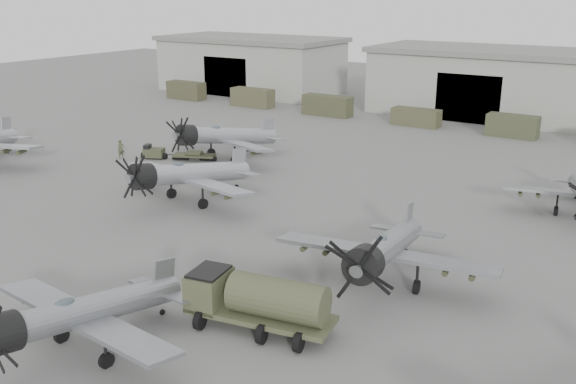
{
  "coord_description": "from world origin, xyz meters",
  "views": [
    {
      "loc": [
        23.99,
        -23.54,
        16.0
      ],
      "look_at": [
        1.03,
        12.26,
        2.5
      ],
      "focal_mm": 40.0,
      "sensor_mm": 36.0,
      "label": 1
    }
  ],
  "objects_px": {
    "ground_crew": "(121,149)",
    "aircraft_near_1": "(77,314)",
    "aircraft_mid_1": "(184,175)",
    "tug_trailer": "(169,154)",
    "aircraft_far_0": "(221,136)",
    "aircraft_mid_2": "(384,250)",
    "fuel_tanker": "(258,298)"
  },
  "relations": [
    {
      "from": "aircraft_mid_2",
      "to": "ground_crew",
      "type": "xyz_separation_m",
      "value": [
        -33.9,
        12.5,
        -1.36
      ]
    },
    {
      "from": "aircraft_mid_1",
      "to": "aircraft_mid_2",
      "type": "distance_m",
      "value": 19.9
    },
    {
      "from": "fuel_tanker",
      "to": "tug_trailer",
      "type": "distance_m",
      "value": 34.55
    },
    {
      "from": "aircraft_mid_1",
      "to": "tug_trailer",
      "type": "xyz_separation_m",
      "value": [
        -10.48,
        9.51,
        -1.81
      ]
    },
    {
      "from": "aircraft_near_1",
      "to": "fuel_tanker",
      "type": "bearing_deg",
      "value": 55.18
    },
    {
      "from": "aircraft_mid_2",
      "to": "fuel_tanker",
      "type": "xyz_separation_m",
      "value": [
        -3.24,
        -7.44,
        -0.67
      ]
    },
    {
      "from": "aircraft_mid_2",
      "to": "fuel_tanker",
      "type": "height_order",
      "value": "aircraft_mid_2"
    },
    {
      "from": "aircraft_near_1",
      "to": "tug_trailer",
      "type": "xyz_separation_m",
      "value": [
        -21.0,
        28.62,
        -1.55
      ]
    },
    {
      "from": "aircraft_far_0",
      "to": "ground_crew",
      "type": "height_order",
      "value": "aircraft_far_0"
    },
    {
      "from": "aircraft_mid_1",
      "to": "aircraft_far_0",
      "type": "relative_size",
      "value": 0.99
    },
    {
      "from": "fuel_tanker",
      "to": "tug_trailer",
      "type": "xyz_separation_m",
      "value": [
        -26.42,
        22.24,
        -1.09
      ]
    },
    {
      "from": "aircraft_mid_2",
      "to": "ground_crew",
      "type": "bearing_deg",
      "value": 151.3
    },
    {
      "from": "fuel_tanker",
      "to": "ground_crew",
      "type": "distance_m",
      "value": 36.57
    },
    {
      "from": "fuel_tanker",
      "to": "ground_crew",
      "type": "xyz_separation_m",
      "value": [
        -30.65,
        19.94,
        -0.69
      ]
    },
    {
      "from": "aircraft_near_1",
      "to": "aircraft_far_0",
      "type": "height_order",
      "value": "aircraft_far_0"
    },
    {
      "from": "tug_trailer",
      "to": "ground_crew",
      "type": "relative_size",
      "value": 3.78
    },
    {
      "from": "aircraft_near_1",
      "to": "aircraft_mid_1",
      "type": "height_order",
      "value": "aircraft_mid_1"
    },
    {
      "from": "aircraft_near_1",
      "to": "ground_crew",
      "type": "distance_m",
      "value": 36.47
    },
    {
      "from": "aircraft_near_1",
      "to": "aircraft_mid_1",
      "type": "distance_m",
      "value": 21.81
    },
    {
      "from": "aircraft_far_0",
      "to": "ground_crew",
      "type": "xyz_separation_m",
      "value": [
        -8.8,
        -4.8,
        -1.46
      ]
    },
    {
      "from": "aircraft_near_1",
      "to": "aircraft_far_0",
      "type": "relative_size",
      "value": 0.87
    },
    {
      "from": "aircraft_near_1",
      "to": "ground_crew",
      "type": "bearing_deg",
      "value": 139.35
    },
    {
      "from": "aircraft_near_1",
      "to": "ground_crew",
      "type": "relative_size",
      "value": 6.17
    },
    {
      "from": "fuel_tanker",
      "to": "aircraft_mid_1",
      "type": "bearing_deg",
      "value": 131.82
    },
    {
      "from": "aircraft_mid_1",
      "to": "aircraft_mid_2",
      "type": "bearing_deg",
      "value": -5.61
    },
    {
      "from": "aircraft_near_1",
      "to": "fuel_tanker",
      "type": "height_order",
      "value": "aircraft_near_1"
    },
    {
      "from": "aircraft_mid_1",
      "to": "tug_trailer",
      "type": "relative_size",
      "value": 1.84
    },
    {
      "from": "aircraft_far_0",
      "to": "tug_trailer",
      "type": "height_order",
      "value": "aircraft_far_0"
    },
    {
      "from": "aircraft_mid_2",
      "to": "aircraft_near_1",
      "type": "bearing_deg",
      "value": -130.56
    },
    {
      "from": "fuel_tanker",
      "to": "tug_trailer",
      "type": "height_order",
      "value": "fuel_tanker"
    },
    {
      "from": "aircraft_near_1",
      "to": "aircraft_mid_2",
      "type": "distance_m",
      "value": 16.31
    },
    {
      "from": "ground_crew",
      "to": "aircraft_near_1",
      "type": "bearing_deg",
      "value": -120.13
    }
  ]
}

